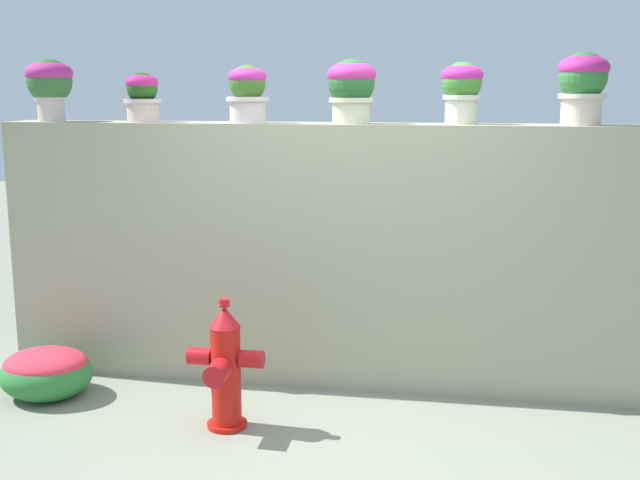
{
  "coord_description": "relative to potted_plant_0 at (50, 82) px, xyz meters",
  "views": [
    {
      "loc": [
        0.69,
        -4.43,
        2.08
      ],
      "look_at": [
        -0.2,
        0.75,
        1.07
      ],
      "focal_mm": 44.39,
      "sensor_mm": 36.0,
      "label": 1
    }
  ],
  "objects": [
    {
      "name": "flower_bush_left",
      "position": [
        0.17,
        -0.61,
        -1.94
      ],
      "size": [
        0.63,
        0.57,
        0.35
      ],
      "color": "#2F7937",
      "rests_on": "ground"
    },
    {
      "name": "fire_hydrant",
      "position": [
        1.53,
        -0.9,
        -1.74
      ],
      "size": [
        0.48,
        0.38,
        0.83
      ],
      "color": "red",
      "rests_on": "ground"
    },
    {
      "name": "potted_plant_3",
      "position": [
        2.18,
        0.01,
        -0.03
      ],
      "size": [
        0.33,
        0.33,
        0.43
      ],
      "color": "beige",
      "rests_on": "stone_wall"
    },
    {
      "name": "potted_plant_2",
      "position": [
        1.46,
        -0.01,
        -0.06
      ],
      "size": [
        0.3,
        0.3,
        0.39
      ],
      "color": "beige",
      "rests_on": "stone_wall"
    },
    {
      "name": "ground_plane",
      "position": [
        2.19,
        -0.93,
        -2.12
      ],
      "size": [
        24.0,
        24.0,
        0.0
      ],
      "primitive_type": "plane",
      "color": "gray"
    },
    {
      "name": "potted_plant_5",
      "position": [
        3.67,
        0.03,
        -0.0
      ],
      "size": [
        0.33,
        0.33,
        0.47
      ],
      "color": "beige",
      "rests_on": "stone_wall"
    },
    {
      "name": "stone_wall",
      "position": [
        2.19,
        0.03,
        -1.2
      ],
      "size": [
        4.99,
        0.39,
        1.85
      ],
      "primitive_type": "cube",
      "color": "#A09D7E",
      "rests_on": "ground"
    },
    {
      "name": "potted_plant_4",
      "position": [
        2.91,
        0.05,
        -0.03
      ],
      "size": [
        0.28,
        0.28,
        0.41
      ],
      "color": "beige",
      "rests_on": "stone_wall"
    },
    {
      "name": "potted_plant_0",
      "position": [
        0.0,
        0.0,
        0.0
      ],
      "size": [
        0.33,
        0.33,
        0.44
      ],
      "color": "beige",
      "rests_on": "stone_wall"
    },
    {
      "name": "potted_plant_1",
      "position": [
        0.69,
        0.02,
        -0.09
      ],
      "size": [
        0.26,
        0.26,
        0.34
      ],
      "color": "beige",
      "rests_on": "stone_wall"
    }
  ]
}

